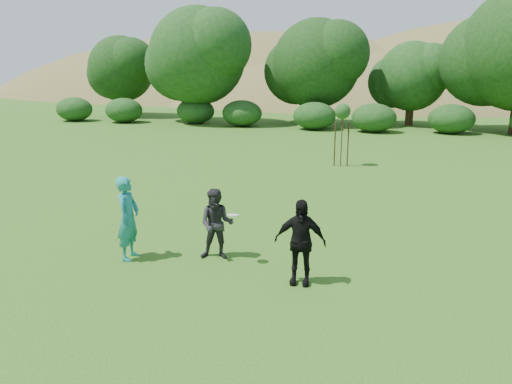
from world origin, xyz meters
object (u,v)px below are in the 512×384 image
(player_grey, at_px, (217,224))
(player_teal, at_px, (128,218))
(player_black, at_px, (300,242))
(sapling, at_px, (343,113))

(player_grey, bearing_deg, player_teal, -174.58)
(player_grey, xyz_separation_m, player_black, (2.20, -0.74, 0.07))
(player_teal, xyz_separation_m, player_black, (4.17, -0.06, -0.08))
(player_teal, height_order, sapling, sapling)
(player_grey, height_order, player_black, player_black)
(player_black, bearing_deg, player_grey, 155.40)
(sapling, bearing_deg, player_grey, -94.16)
(player_teal, bearing_deg, sapling, -19.70)
(player_teal, xyz_separation_m, player_grey, (1.97, 0.68, -0.15))
(player_grey, height_order, sapling, sapling)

